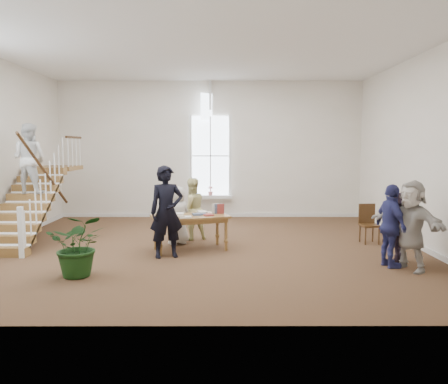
{
  "coord_description": "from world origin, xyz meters",
  "views": [
    {
      "loc": [
        0.42,
        -10.05,
        2.37
      ],
      "look_at": [
        0.44,
        0.4,
        1.27
      ],
      "focal_mm": 35.0,
      "sensor_mm": 36.0,
      "label": 1
    }
  ],
  "objects_px": {
    "woman_cluster_a": "(391,226)",
    "woman_cluster_b": "(397,227)",
    "library_table": "(190,219)",
    "side_chair": "(368,221)",
    "person_yellow": "(191,209)",
    "floor_plant": "(79,245)",
    "police_officer": "(167,212)",
    "elderly_woman": "(178,215)",
    "woman_cluster_c": "(411,225)"
  },
  "relations": [
    {
      "from": "woman_cluster_a",
      "to": "woman_cluster_b",
      "type": "xyz_separation_m",
      "value": [
        0.3,
        0.45,
        -0.11
      ]
    },
    {
      "from": "library_table",
      "to": "side_chair",
      "type": "bearing_deg",
      "value": -8.5
    },
    {
      "from": "person_yellow",
      "to": "floor_plant",
      "type": "bearing_deg",
      "value": 33.15
    },
    {
      "from": "police_officer",
      "to": "elderly_woman",
      "type": "bearing_deg",
      "value": 66.82
    },
    {
      "from": "elderly_woman",
      "to": "floor_plant",
      "type": "xyz_separation_m",
      "value": [
        -1.52,
        -2.63,
        -0.13
      ]
    },
    {
      "from": "elderly_woman",
      "to": "woman_cluster_b",
      "type": "height_order",
      "value": "woman_cluster_b"
    },
    {
      "from": "person_yellow",
      "to": "woman_cluster_a",
      "type": "xyz_separation_m",
      "value": [
        4.08,
        -2.53,
        0.03
      ]
    },
    {
      "from": "floor_plant",
      "to": "side_chair",
      "type": "bearing_deg",
      "value": 24.2
    },
    {
      "from": "library_table",
      "to": "woman_cluster_a",
      "type": "bearing_deg",
      "value": -37.91
    },
    {
      "from": "person_yellow",
      "to": "woman_cluster_b",
      "type": "distance_m",
      "value": 4.85
    },
    {
      "from": "police_officer",
      "to": "elderly_woman",
      "type": "xyz_separation_m",
      "value": [
        0.1,
        1.25,
        -0.27
      ]
    },
    {
      "from": "police_officer",
      "to": "woman_cluster_a",
      "type": "bearing_deg",
      "value": -28.54
    },
    {
      "from": "elderly_woman",
      "to": "woman_cluster_c",
      "type": "bearing_deg",
      "value": 118.98
    },
    {
      "from": "police_officer",
      "to": "side_chair",
      "type": "height_order",
      "value": "police_officer"
    },
    {
      "from": "elderly_woman",
      "to": "woman_cluster_b",
      "type": "bearing_deg",
      "value": 125.8
    },
    {
      "from": "person_yellow",
      "to": "woman_cluster_c",
      "type": "xyz_separation_m",
      "value": [
        4.38,
        -2.73,
        0.08
      ]
    },
    {
      "from": "woman_cluster_c",
      "to": "floor_plant",
      "type": "distance_m",
      "value": 6.22
    },
    {
      "from": "library_table",
      "to": "elderly_woman",
      "type": "xyz_separation_m",
      "value": [
        -0.34,
        0.61,
        -0.01
      ]
    },
    {
      "from": "woman_cluster_a",
      "to": "side_chair",
      "type": "xyz_separation_m",
      "value": [
        0.3,
        2.19,
        -0.29
      ]
    },
    {
      "from": "woman_cluster_c",
      "to": "woman_cluster_b",
      "type": "bearing_deg",
      "value": 150.79
    },
    {
      "from": "woman_cluster_a",
      "to": "floor_plant",
      "type": "xyz_separation_m",
      "value": [
        -5.9,
        -0.6,
        -0.24
      ]
    },
    {
      "from": "police_officer",
      "to": "woman_cluster_c",
      "type": "bearing_deg",
      "value": -30.23
    },
    {
      "from": "side_chair",
      "to": "library_table",
      "type": "bearing_deg",
      "value": -175.97
    },
    {
      "from": "woman_cluster_a",
      "to": "woman_cluster_c",
      "type": "xyz_separation_m",
      "value": [
        0.3,
        -0.2,
        0.05
      ]
    },
    {
      "from": "elderly_woman",
      "to": "woman_cluster_a",
      "type": "xyz_separation_m",
      "value": [
        4.38,
        -2.03,
        0.11
      ]
    },
    {
      "from": "person_yellow",
      "to": "woman_cluster_c",
      "type": "height_order",
      "value": "woman_cluster_c"
    },
    {
      "from": "library_table",
      "to": "floor_plant",
      "type": "distance_m",
      "value": 2.75
    },
    {
      "from": "woman_cluster_b",
      "to": "woman_cluster_a",
      "type": "bearing_deg",
      "value": 16.16
    },
    {
      "from": "person_yellow",
      "to": "woman_cluster_b",
      "type": "bearing_deg",
      "value": 127.95
    },
    {
      "from": "police_officer",
      "to": "woman_cluster_a",
      "type": "height_order",
      "value": "police_officer"
    },
    {
      "from": "person_yellow",
      "to": "woman_cluster_a",
      "type": "height_order",
      "value": "woman_cluster_a"
    },
    {
      "from": "woman_cluster_b",
      "to": "woman_cluster_c",
      "type": "xyz_separation_m",
      "value": [
        0.0,
        -0.65,
        0.16
      ]
    },
    {
      "from": "library_table",
      "to": "woman_cluster_b",
      "type": "distance_m",
      "value": 4.45
    },
    {
      "from": "library_table",
      "to": "floor_plant",
      "type": "bearing_deg",
      "value": -151.02
    },
    {
      "from": "elderly_woman",
      "to": "side_chair",
      "type": "height_order",
      "value": "elderly_woman"
    },
    {
      "from": "floor_plant",
      "to": "woman_cluster_b",
      "type": "bearing_deg",
      "value": 9.57
    },
    {
      "from": "woman_cluster_a",
      "to": "woman_cluster_b",
      "type": "relative_size",
      "value": 1.15
    },
    {
      "from": "library_table",
      "to": "police_officer",
      "type": "xyz_separation_m",
      "value": [
        -0.44,
        -0.64,
        0.27
      ]
    },
    {
      "from": "elderly_woman",
      "to": "woman_cluster_b",
      "type": "xyz_separation_m",
      "value": [
        4.68,
        -1.58,
        0.0
      ]
    },
    {
      "from": "woman_cluster_a",
      "to": "library_table",
      "type": "bearing_deg",
      "value": 61.06
    },
    {
      "from": "library_table",
      "to": "side_chair",
      "type": "xyz_separation_m",
      "value": [
        4.34,
        0.76,
        -0.18
      ]
    },
    {
      "from": "police_officer",
      "to": "side_chair",
      "type": "bearing_deg",
      "value": -2.21
    },
    {
      "from": "person_yellow",
      "to": "side_chair",
      "type": "relative_size",
      "value": 1.65
    },
    {
      "from": "woman_cluster_b",
      "to": "police_officer",
      "type": "bearing_deg",
      "value": -43.8
    },
    {
      "from": "elderly_woman",
      "to": "floor_plant",
      "type": "bearing_deg",
      "value": 24.4
    },
    {
      "from": "elderly_woman",
      "to": "side_chair",
      "type": "distance_m",
      "value": 4.68
    },
    {
      "from": "library_table",
      "to": "person_yellow",
      "type": "distance_m",
      "value": 1.11
    },
    {
      "from": "police_officer",
      "to": "side_chair",
      "type": "distance_m",
      "value": 5.0
    },
    {
      "from": "person_yellow",
      "to": "library_table",
      "type": "bearing_deg",
      "value": 65.23
    },
    {
      "from": "person_yellow",
      "to": "side_chair",
      "type": "xyz_separation_m",
      "value": [
        4.37,
        -0.35,
        -0.26
      ]
    }
  ]
}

